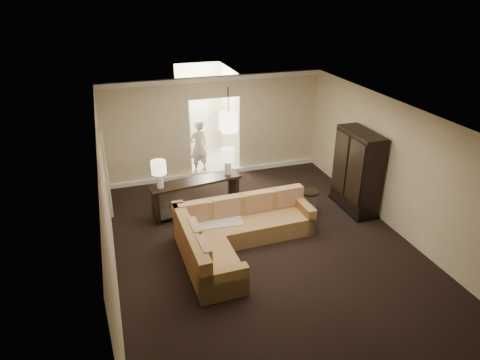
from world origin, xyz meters
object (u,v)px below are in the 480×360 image
object	(u,v)px
console_table	(196,193)
drink_table	(309,197)
sectional_sofa	(235,233)
coffee_table	(214,223)
person	(199,144)
armoire	(357,173)

from	to	relation	value
console_table	drink_table	xyz separation A→B (m)	(2.57, -0.80, -0.11)
sectional_sofa	console_table	bearing A→B (deg)	102.29
sectional_sofa	console_table	xyz separation A→B (m)	(-0.42, 1.73, 0.15)
coffee_table	person	size ratio (longest dim) A/B	0.67
armoire	person	world-z (taller)	armoire
armoire	person	bearing A→B (deg)	133.18
armoire	drink_table	bearing A→B (deg)	171.13
sectional_sofa	coffee_table	xyz separation A→B (m)	(-0.25, 0.73, -0.13)
console_table	armoire	distance (m)	3.82
sectional_sofa	drink_table	xyz separation A→B (m)	(2.15, 0.93, 0.03)
coffee_table	armoire	size ratio (longest dim) A/B	0.59
drink_table	armoire	bearing A→B (deg)	-8.87
console_table	armoire	bearing A→B (deg)	-23.35
coffee_table	person	distance (m)	3.39
drink_table	coffee_table	bearing A→B (deg)	-175.24
sectional_sofa	person	world-z (taller)	person
drink_table	person	world-z (taller)	person
armoire	console_table	bearing A→B (deg)	165.18
coffee_table	sectional_sofa	bearing A→B (deg)	-71.07
sectional_sofa	drink_table	world-z (taller)	sectional_sofa
coffee_table	drink_table	distance (m)	2.41
sectional_sofa	person	bearing A→B (deg)	85.99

